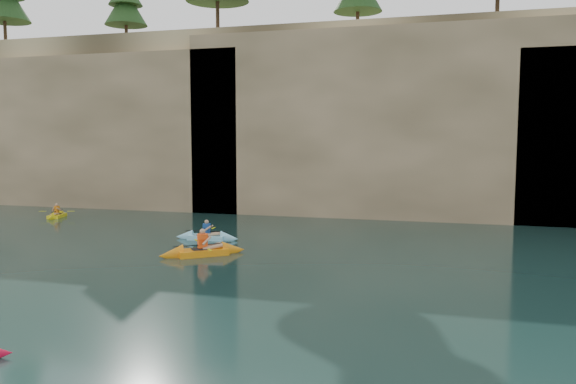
# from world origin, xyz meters

# --- Properties ---
(ground) EXTENTS (160.00, 160.00, 0.00)m
(ground) POSITION_xyz_m (0.00, 0.00, 0.00)
(ground) COLOR black
(ground) RESTS_ON ground
(cliff) EXTENTS (70.00, 16.00, 12.00)m
(cliff) POSITION_xyz_m (0.00, 30.00, 6.00)
(cliff) COLOR tan
(cliff) RESTS_ON ground
(cliff_slab_west) EXTENTS (26.00, 2.40, 10.56)m
(cliff_slab_west) POSITION_xyz_m (-20.00, 22.60, 5.28)
(cliff_slab_west) COLOR tan
(cliff_slab_west) RESTS_ON ground
(cliff_slab_center) EXTENTS (24.00, 2.40, 11.40)m
(cliff_slab_center) POSITION_xyz_m (2.00, 22.60, 5.70)
(cliff_slab_center) COLOR tan
(cliff_slab_center) RESTS_ON ground
(sea_cave_west) EXTENTS (4.50, 1.00, 4.00)m
(sea_cave_west) POSITION_xyz_m (-18.00, 21.95, 2.00)
(sea_cave_west) COLOR black
(sea_cave_west) RESTS_ON ground
(sea_cave_center) EXTENTS (3.50, 1.00, 3.20)m
(sea_cave_center) POSITION_xyz_m (-4.00, 21.95, 1.60)
(sea_cave_center) COLOR black
(sea_cave_center) RESTS_ON ground
(sea_cave_east) EXTENTS (5.00, 1.00, 4.50)m
(sea_cave_east) POSITION_xyz_m (10.00, 21.95, 2.25)
(sea_cave_east) COLOR black
(sea_cave_east) RESTS_ON ground
(kayaker_orange) EXTENTS (3.27, 2.83, 1.35)m
(kayaker_orange) POSITION_xyz_m (-3.98, 9.68, 0.17)
(kayaker_orange) COLOR orange
(kayaker_orange) RESTS_ON ground
(kayaker_yellow) EXTENTS (2.03, 2.63, 1.04)m
(kayaker_yellow) POSITION_xyz_m (-16.85, 17.28, 0.13)
(kayaker_yellow) COLOR yellow
(kayaker_yellow) RESTS_ON ground
(kayaker_ltblue_mid) EXTENTS (3.08, 2.29, 1.16)m
(kayaker_ltblue_mid) POSITION_xyz_m (-5.26, 12.97, 0.14)
(kayaker_ltblue_mid) COLOR #95DFFA
(kayaker_ltblue_mid) RESTS_ON ground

